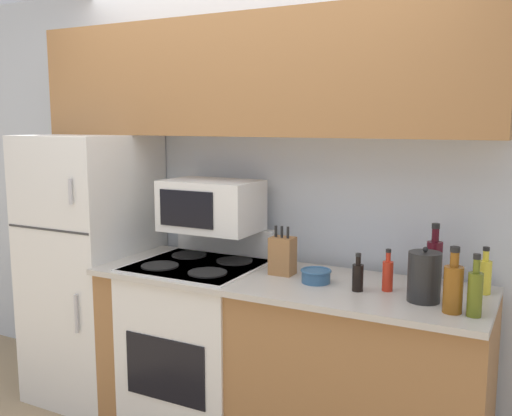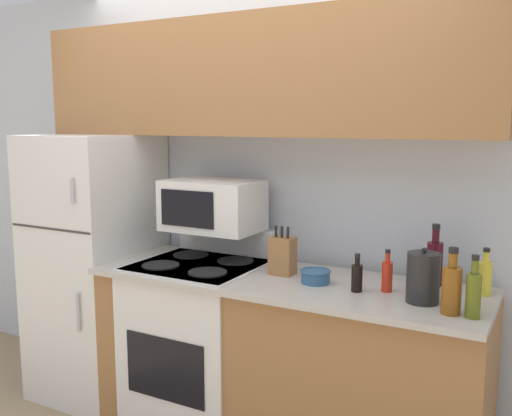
% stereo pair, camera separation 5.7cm
% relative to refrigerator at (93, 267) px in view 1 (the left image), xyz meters
% --- Properties ---
extents(wall_back, '(8.00, 0.05, 2.55)m').
position_rel_refrigerator_xyz_m(wall_back, '(1.01, 0.38, 0.46)').
color(wall_back, silver).
rests_on(wall_back, ground_plane).
extents(lower_cabinets, '(2.01, 0.68, 0.93)m').
position_rel_refrigerator_xyz_m(lower_cabinets, '(1.33, -0.03, -0.35)').
color(lower_cabinets, '#9E6B3D').
rests_on(lower_cabinets, ground_plane).
extents(refrigerator, '(0.64, 0.71, 1.63)m').
position_rel_refrigerator_xyz_m(refrigerator, '(0.00, 0.00, 0.00)').
color(refrigerator, white).
rests_on(refrigerator, ground_plane).
extents(upper_cabinets, '(2.65, 0.33, 0.63)m').
position_rel_refrigerator_xyz_m(upper_cabinets, '(1.01, 0.19, 1.13)').
color(upper_cabinets, '#9E6B3D').
rests_on(upper_cabinets, refrigerator).
extents(stove, '(0.68, 0.66, 1.10)m').
position_rel_refrigerator_xyz_m(stove, '(0.81, -0.04, -0.33)').
color(stove, white).
rests_on(stove, ground_plane).
extents(microwave, '(0.53, 0.35, 0.28)m').
position_rel_refrigerator_xyz_m(microwave, '(0.81, 0.10, 0.43)').
color(microwave, white).
rests_on(microwave, stove).
extents(knife_block, '(0.12, 0.10, 0.26)m').
position_rel_refrigerator_xyz_m(knife_block, '(1.29, 0.02, 0.21)').
color(knife_block, '#9E6B3D').
rests_on(knife_block, lower_cabinets).
extents(bowl, '(0.15, 0.15, 0.07)m').
position_rel_refrigerator_xyz_m(bowl, '(1.51, -0.05, 0.15)').
color(bowl, '#335B84').
rests_on(bowl, lower_cabinets).
extents(bottle_hot_sauce, '(0.05, 0.05, 0.20)m').
position_rel_refrigerator_xyz_m(bottle_hot_sauce, '(1.85, -0.02, 0.19)').
color(bottle_hot_sauce, red).
rests_on(bottle_hot_sauce, lower_cabinets).
extents(bottle_cooking_spray, '(0.06, 0.06, 0.22)m').
position_rel_refrigerator_xyz_m(bottle_cooking_spray, '(2.26, 0.14, 0.20)').
color(bottle_cooking_spray, gold).
rests_on(bottle_cooking_spray, lower_cabinets).
extents(bottle_soy_sauce, '(0.05, 0.05, 0.18)m').
position_rel_refrigerator_xyz_m(bottle_soy_sauce, '(1.73, -0.09, 0.18)').
color(bottle_soy_sauce, black).
rests_on(bottle_soy_sauce, lower_cabinets).
extents(bottle_wine_red, '(0.08, 0.08, 0.30)m').
position_rel_refrigerator_xyz_m(bottle_wine_red, '(2.02, 0.19, 0.23)').
color(bottle_wine_red, '#470F19').
rests_on(bottle_wine_red, lower_cabinets).
extents(bottle_whiskey, '(0.08, 0.08, 0.28)m').
position_rel_refrigerator_xyz_m(bottle_whiskey, '(2.17, -0.20, 0.22)').
color(bottle_whiskey, brown).
rests_on(bottle_whiskey, lower_cabinets).
extents(bottle_olive_oil, '(0.06, 0.06, 0.26)m').
position_rel_refrigerator_xyz_m(bottle_olive_oil, '(2.26, -0.21, 0.21)').
color(bottle_olive_oil, '#5B6619').
rests_on(bottle_olive_oil, lower_cabinets).
extents(kettle, '(0.14, 0.14, 0.25)m').
position_rel_refrigerator_xyz_m(kettle, '(2.03, -0.10, 0.22)').
color(kettle, black).
rests_on(kettle, lower_cabinets).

